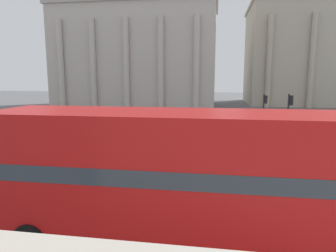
% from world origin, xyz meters
% --- Properties ---
extents(double_decker_bus, '(10.81, 2.75, 3.93)m').
position_xyz_m(double_decker_bus, '(-1.98, 6.04, 2.19)').
color(double_decker_bus, black).
rests_on(double_decker_bus, ground_plane).
extents(plaza_building_left, '(26.89, 13.48, 16.61)m').
position_xyz_m(plaza_building_left, '(-14.39, 48.68, 8.31)').
color(plaza_building_left, '#BCB2A8').
rests_on(plaza_building_left, ground_plane).
extents(plaza_building_right, '(25.37, 17.17, 18.07)m').
position_xyz_m(plaza_building_right, '(17.37, 57.98, 9.04)').
color(plaza_building_right, '#B2A893').
rests_on(plaza_building_right, ground_plane).
extents(traffic_light_near, '(0.42, 0.24, 3.42)m').
position_xyz_m(traffic_light_near, '(-1.26, 11.62, 2.25)').
color(traffic_light_near, black).
rests_on(traffic_light_near, ground_plane).
extents(traffic_light_mid, '(0.42, 0.24, 3.73)m').
position_xyz_m(traffic_light_mid, '(4.12, 20.11, 2.44)').
color(traffic_light_mid, black).
rests_on(traffic_light_mid, ground_plane).
extents(traffic_light_far, '(0.42, 0.24, 3.42)m').
position_xyz_m(traffic_light_far, '(3.23, 25.19, 2.25)').
color(traffic_light_far, black).
rests_on(traffic_light_far, ground_plane).
extents(pedestrian_blue, '(0.32, 0.32, 1.70)m').
position_xyz_m(pedestrian_blue, '(0.61, 16.95, 0.98)').
color(pedestrian_blue, '#282B33').
rests_on(pedestrian_blue, ground_plane).
extents(pedestrian_yellow, '(0.32, 0.32, 1.75)m').
position_xyz_m(pedestrian_yellow, '(-4.74, 22.77, 1.01)').
color(pedestrian_yellow, '#282B33').
rests_on(pedestrian_yellow, ground_plane).
extents(pedestrian_white, '(0.32, 0.32, 1.65)m').
position_xyz_m(pedestrian_white, '(-4.87, 30.95, 0.94)').
color(pedestrian_white, '#282B33').
rests_on(pedestrian_white, ground_plane).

